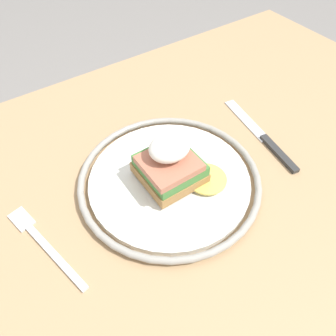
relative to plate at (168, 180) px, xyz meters
name	(u,v)px	position (x,y,z in m)	size (l,w,h in m)	color
ground_plane	(170,328)	(0.00, -0.01, -0.74)	(6.00, 6.00, 0.00)	gray
dining_table	(172,226)	(0.00, -0.01, -0.12)	(1.12, 0.69, 0.73)	tan
plate	(168,180)	(0.00, 0.00, 0.00)	(0.27, 0.27, 0.02)	silver
sandwich	(170,164)	(0.00, 0.00, 0.04)	(0.11, 0.11, 0.07)	#9E703D
fork	(43,243)	(-0.19, 0.01, -0.01)	(0.05, 0.16, 0.00)	silver
knife	(265,139)	(0.19, -0.01, -0.01)	(0.05, 0.19, 0.01)	#2D2D2D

